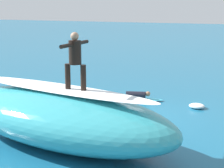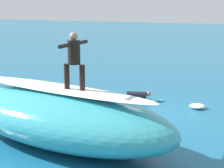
% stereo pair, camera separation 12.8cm
% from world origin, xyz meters
% --- Properties ---
extents(ground_plane, '(120.00, 120.00, 0.00)m').
position_xyz_m(ground_plane, '(0.00, 0.00, 0.00)').
color(ground_plane, '#196084').
extents(wave_crest, '(7.22, 3.91, 1.47)m').
position_xyz_m(wave_crest, '(0.54, 2.72, 0.74)').
color(wave_crest, teal).
rests_on(wave_crest, ground_plane).
extents(wave_foam_lip, '(5.90, 1.97, 0.08)m').
position_xyz_m(wave_foam_lip, '(0.54, 2.72, 1.51)').
color(wave_foam_lip, white).
rests_on(wave_foam_lip, wave_crest).
extents(surfboard_riding, '(2.06, 0.58, 0.06)m').
position_xyz_m(surfboard_riding, '(0.01, 2.81, 1.50)').
color(surfboard_riding, '#EAE5C6').
rests_on(surfboard_riding, wave_crest).
extents(surfer_riding, '(0.58, 1.38, 1.45)m').
position_xyz_m(surfer_riding, '(0.01, 2.81, 2.38)').
color(surfer_riding, black).
rests_on(surfer_riding, surfboard_riding).
extents(surfboard_paddling, '(2.16, 1.07, 0.10)m').
position_xyz_m(surfboard_paddling, '(0.23, -2.37, 0.05)').
color(surfboard_paddling, '#33B2D1').
rests_on(surfboard_paddling, ground_plane).
extents(surfer_paddling, '(1.54, 0.66, 0.28)m').
position_xyz_m(surfer_paddling, '(0.34, -2.34, 0.22)').
color(surfer_paddling, black).
rests_on(surfer_paddling, surfboard_paddling).
extents(foam_patch_near, '(1.28, 1.10, 0.11)m').
position_xyz_m(foam_patch_near, '(3.42, -2.52, 0.06)').
color(foam_patch_near, white).
rests_on(foam_patch_near, ground_plane).
extents(foam_patch_mid, '(0.66, 0.61, 0.10)m').
position_xyz_m(foam_patch_mid, '(-1.02, 0.67, 0.05)').
color(foam_patch_mid, white).
rests_on(foam_patch_mid, ground_plane).
extents(foam_patch_far, '(0.61, 0.57, 0.17)m').
position_xyz_m(foam_patch_far, '(-2.14, -2.21, 0.09)').
color(foam_patch_far, white).
rests_on(foam_patch_far, ground_plane).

